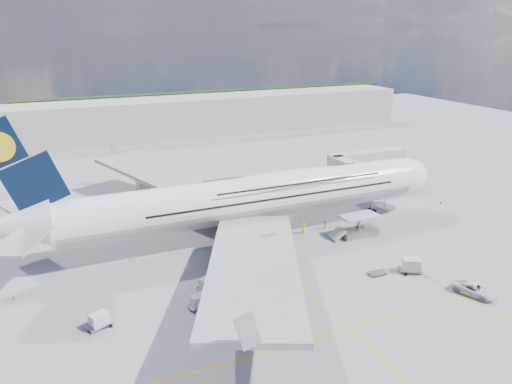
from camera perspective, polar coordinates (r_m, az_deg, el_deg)
name	(u,v)px	position (r m, az deg, el deg)	size (l,w,h in m)	color
ground	(276,260)	(76.73, 2.26, -7.77)	(300.00, 300.00, 0.00)	gray
taxi_line_main	(276,260)	(76.73, 2.26, -7.76)	(0.25, 220.00, 0.01)	#DFA60B
taxi_line_cross	(350,329)	(61.78, 10.68, -15.16)	(120.00, 0.25, 0.01)	#DFA60B
taxi_line_diag	(321,223)	(90.94, 7.47, -3.58)	(0.25, 100.00, 0.01)	#DFA60B
airliner	(251,198)	(82.59, -0.54, -0.64)	(77.26, 79.15, 23.71)	white
jet_bridge	(361,163)	(105.81, 11.94, 3.24)	(18.80, 12.10, 8.50)	#B7B7BC
cargo_loader	(358,229)	(86.46, 11.53, -4.11)	(8.53, 3.20, 3.67)	silver
terminal	(144,119)	(162.10, -12.68, 8.10)	(180.00, 16.00, 12.00)	#B2AD9E
tree_line	(217,100)	(215.78, -4.52, 10.43)	(160.00, 6.00, 8.00)	#193814
dolly_row_a	(233,307)	(64.34, -2.66, -13.01)	(3.13, 2.31, 0.41)	gray
dolly_row_b	(207,284)	(68.48, -5.58, -10.37)	(3.20, 2.51, 1.79)	gray
dolly_row_c	(199,301)	(64.75, -6.55, -12.26)	(3.03, 2.10, 1.74)	gray
dolly_back	(99,320)	(63.34, -17.48, -13.78)	(3.29, 2.55, 1.85)	gray
dolly_nose_far	(411,265)	(75.95, 17.28, -7.99)	(3.77, 3.16, 2.11)	gray
dolly_nose_near	(377,273)	(74.40, 13.70, -8.95)	(2.76, 1.61, 0.39)	gray
baggage_tug	(204,300)	(65.35, -5.96, -12.15)	(2.80, 1.65, 1.64)	silver
catering_truck_inner	(205,203)	(94.98, -5.80, -1.31)	(7.25, 3.98, 4.09)	gray
catering_truck_outer	(152,189)	(105.51, -11.78, 0.37)	(6.79, 3.00, 3.96)	gray
service_van	(475,290)	(73.13, 23.71, -10.17)	(2.57, 5.56, 1.55)	silver
crew_nose	(384,205)	(100.29, 14.44, -1.44)	(0.55, 0.36, 1.52)	#B3FF1A
crew_loader	(325,224)	(88.23, 7.91, -3.68)	(0.88, 0.68, 1.81)	#C2E518
crew_wing	(221,284)	(68.72, -3.98, -10.42)	(0.88, 0.37, 1.50)	#A8FF1A
crew_van	(304,228)	(85.96, 5.47, -4.16)	(0.93, 0.61, 1.91)	#D9E918
crew_tug	(284,266)	(72.93, 3.24, -8.47)	(1.16, 0.67, 1.80)	#B7E117
cone_nose	(441,202)	(106.55, 20.34, -1.13)	(0.45, 0.45, 0.57)	#E5400C
cone_wing_left_inner	(149,206)	(100.07, -12.11, -1.63)	(0.38, 0.38, 0.48)	#E5400C
cone_wing_left_outer	(166,198)	(104.41, -10.24, -0.65)	(0.40, 0.40, 0.51)	#E5400C
cone_wing_right_inner	(279,279)	(70.89, 2.66, -9.86)	(0.46, 0.46, 0.58)	#E5400C
cone_wing_right_outer	(224,315)	(63.00, -3.68, -13.82)	(0.45, 0.45, 0.57)	#E5400C
cone_tail	(14,297)	(73.63, -25.95, -10.76)	(0.41, 0.41, 0.53)	#E5400C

